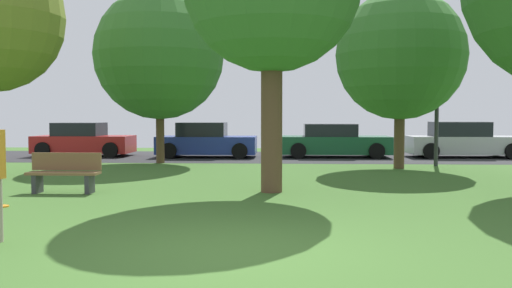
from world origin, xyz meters
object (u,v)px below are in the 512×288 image
(maple_tree_far, at_px, (400,55))
(oak_tree_left, at_px, (159,55))
(parked_car_red, at_px, (83,141))
(parked_car_green, at_px, (334,142))
(parked_car_blue, at_px, (206,141))
(street_lamp_post, at_px, (437,101))
(park_bench, at_px, (64,172))
(frisbee_disc, at_px, (1,206))
(parked_car_silver, at_px, (463,141))

(maple_tree_far, relative_size, oak_tree_left, 0.92)
(parked_car_red, distance_m, parked_car_green, 10.69)
(oak_tree_left, height_order, parked_car_blue, oak_tree_left)
(maple_tree_far, bearing_deg, oak_tree_left, 169.35)
(maple_tree_far, relative_size, street_lamp_post, 1.29)
(parked_car_red, xyz_separation_m, park_bench, (3.64, -10.88, -0.19))
(parked_car_blue, relative_size, parked_car_green, 0.92)
(maple_tree_far, height_order, street_lamp_post, maple_tree_far)
(street_lamp_post, bearing_deg, parked_car_green, 129.22)
(parked_car_red, bearing_deg, frisbee_disc, -76.02)
(frisbee_disc, height_order, park_bench, park_bench)
(maple_tree_far, bearing_deg, frisbee_disc, -138.87)
(frisbee_disc, relative_size, parked_car_blue, 0.07)
(parked_car_blue, relative_size, park_bench, 2.56)
(maple_tree_far, distance_m, parked_car_blue, 8.85)
(parked_car_blue, height_order, parked_car_green, parked_car_blue)
(frisbee_disc, bearing_deg, parked_car_red, 103.98)
(parked_car_red, xyz_separation_m, parked_car_blue, (5.34, -0.36, 0.01))
(maple_tree_far, xyz_separation_m, park_bench, (-8.74, -6.10, -3.24))
(parked_car_silver, xyz_separation_m, park_bench, (-12.39, -10.95, -0.21))
(park_bench, bearing_deg, oak_tree_left, -93.25)
(maple_tree_far, bearing_deg, parked_car_silver, 53.08)
(frisbee_disc, bearing_deg, park_bench, 76.87)
(parked_car_silver, height_order, park_bench, parked_car_silver)
(maple_tree_far, height_order, frisbee_disc, maple_tree_far)
(parked_car_blue, bearing_deg, park_bench, -99.21)
(frisbee_disc, distance_m, park_bench, 2.03)
(oak_tree_left, xyz_separation_m, parked_car_green, (6.62, 3.19, -3.31))
(oak_tree_left, distance_m, parked_car_blue, 4.54)
(maple_tree_far, distance_m, oak_tree_left, 8.46)
(maple_tree_far, xyz_separation_m, parked_car_blue, (-7.04, 4.42, -3.04))
(parked_car_red, height_order, parked_car_blue, parked_car_blue)
(maple_tree_far, distance_m, frisbee_disc, 12.75)
(park_bench, relative_size, street_lamp_post, 0.36)
(maple_tree_far, relative_size, parked_car_red, 1.43)
(oak_tree_left, xyz_separation_m, frisbee_disc, (-0.89, -9.59, -3.93))
(parked_car_red, bearing_deg, parked_car_green, -0.16)
(parked_car_blue, bearing_deg, oak_tree_left, -113.96)
(parked_car_silver, bearing_deg, oak_tree_left, -164.62)
(park_bench, bearing_deg, parked_car_green, -123.02)
(parked_car_blue, height_order, street_lamp_post, street_lamp_post)
(frisbee_disc, xyz_separation_m, parked_car_blue, (2.16, 12.45, 0.64))
(parked_car_blue, bearing_deg, frisbee_disc, -99.82)
(parked_car_red, bearing_deg, park_bench, -71.51)
(parked_car_blue, xyz_separation_m, park_bench, (-1.71, -10.52, -0.19))
(frisbee_disc, relative_size, parked_car_green, 0.06)
(maple_tree_far, bearing_deg, park_bench, -145.10)
(parked_car_red, xyz_separation_m, street_lamp_post, (13.83, -3.88, 1.60))
(frisbee_disc, distance_m, street_lamp_post, 14.07)
(oak_tree_left, distance_m, frisbee_disc, 10.40)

